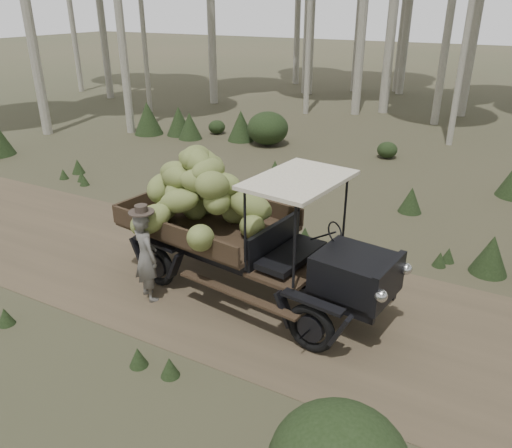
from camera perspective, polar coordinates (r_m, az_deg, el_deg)
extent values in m
plane|color=#473D2B|center=(9.80, -9.86, -5.03)|extent=(120.00, 120.00, 0.00)
cube|color=brown|center=(9.80, -9.86, -5.01)|extent=(70.00, 4.00, 0.01)
cube|color=black|center=(7.62, 10.97, -5.36)|extent=(1.14, 1.10, 0.56)
cube|color=black|center=(7.44, 14.87, -6.54)|extent=(0.24, 1.03, 0.63)
cube|color=black|center=(8.19, 2.02, -1.91)|extent=(0.27, 1.43, 0.56)
cube|color=#38281C|center=(9.03, -5.51, -0.13)|extent=(3.08, 2.20, 0.08)
cube|color=#38281C|center=(9.61, -1.93, 2.70)|extent=(2.84, 0.44, 0.33)
cube|color=#38281C|center=(8.36, -9.71, -1.07)|extent=(2.84, 0.44, 0.33)
cube|color=#38281C|center=(9.90, -11.79, 2.86)|extent=(0.30, 1.83, 0.33)
cube|color=beige|center=(7.53, 4.92, 5.07)|extent=(1.40, 1.88, 0.06)
cube|color=black|center=(8.87, 1.48, -3.26)|extent=(4.67, 0.72, 0.18)
cube|color=black|center=(8.32, -1.58, -5.26)|extent=(4.67, 0.72, 0.18)
torus|color=black|center=(8.66, 11.82, -6.43)|extent=(0.79, 0.24, 0.78)
torus|color=black|center=(7.42, 6.30, -11.76)|extent=(0.79, 0.24, 0.78)
torus|color=black|center=(10.16, -4.50, -1.15)|extent=(0.79, 0.24, 0.78)
torus|color=black|center=(9.12, -11.17, -4.68)|extent=(0.79, 0.24, 0.78)
sphere|color=beige|center=(7.78, 16.77, -4.94)|extent=(0.18, 0.18, 0.18)
sphere|color=beige|center=(7.02, 14.09, -7.97)|extent=(0.18, 0.18, 0.18)
ellipsoid|color=olive|center=(8.96, -1.80, 1.79)|extent=(0.89, 0.97, 0.67)
ellipsoid|color=olive|center=(8.46, -8.74, 2.63)|extent=(0.89, 0.54, 0.61)
ellipsoid|color=olive|center=(8.15, -5.00, 4.38)|extent=(0.68, 0.87, 0.67)
ellipsoid|color=olive|center=(8.39, -5.46, 6.05)|extent=(0.51, 0.77, 0.45)
ellipsoid|color=olive|center=(9.88, -7.07, 3.75)|extent=(0.88, 0.68, 0.60)
ellipsoid|color=olive|center=(8.71, -3.54, 3.58)|extent=(0.85, 0.62, 0.72)
ellipsoid|color=olive|center=(8.46, -3.93, 4.50)|extent=(0.77, 0.43, 0.52)
ellipsoid|color=olive|center=(8.71, -6.85, 7.05)|extent=(0.78, 0.38, 0.54)
ellipsoid|color=olive|center=(9.29, -7.14, 1.95)|extent=(0.84, 0.77, 0.58)
ellipsoid|color=olive|center=(8.36, -4.47, 2.68)|extent=(0.77, 0.87, 0.54)
ellipsoid|color=olive|center=(8.34, -5.96, 4.88)|extent=(0.95, 0.86, 0.54)
ellipsoid|color=olive|center=(8.61, -6.88, 7.18)|extent=(0.92, 0.82, 0.46)
ellipsoid|color=olive|center=(9.20, -0.91, 2.04)|extent=(0.92, 0.84, 0.71)
ellipsoid|color=olive|center=(9.28, -10.70, 4.05)|extent=(0.51, 0.77, 0.68)
ellipsoid|color=olive|center=(8.99, -7.76, 5.92)|extent=(0.84, 0.69, 0.51)
ellipsoid|color=olive|center=(8.77, -6.96, 7.07)|extent=(0.81, 0.73, 0.58)
ellipsoid|color=olive|center=(9.45, -5.61, 2.68)|extent=(0.85, 0.92, 0.63)
ellipsoid|color=olive|center=(8.41, -0.81, 2.21)|extent=(1.01, 0.65, 0.70)
ellipsoid|color=olive|center=(8.85, -9.19, 5.90)|extent=(0.81, 0.51, 0.50)
ellipsoid|color=olive|center=(8.73, -6.84, 7.43)|extent=(0.60, 0.89, 0.60)
ellipsoid|color=olive|center=(9.16, -10.25, 1.72)|extent=(0.48, 0.80, 0.47)
ellipsoid|color=olive|center=(8.93, -4.91, 4.20)|extent=(0.87, 1.03, 0.57)
ellipsoid|color=olive|center=(8.98, -4.93, 6.35)|extent=(0.72, 0.94, 0.43)
ellipsoid|color=olive|center=(8.89, -6.28, 7.10)|extent=(0.95, 0.58, 0.66)
ellipsoid|color=olive|center=(8.36, -0.44, -0.28)|extent=(0.82, 0.87, 0.63)
ellipsoid|color=olive|center=(8.77, -9.16, 3.42)|extent=(0.74, 0.80, 0.53)
ellipsoid|color=olive|center=(8.84, -9.08, 5.37)|extent=(1.02, 0.85, 0.59)
ellipsoid|color=olive|center=(8.54, -11.96, 0.50)|extent=(0.99, 0.86, 0.77)
ellipsoid|color=olive|center=(7.81, -6.34, -1.59)|extent=(0.76, 0.94, 0.71)
imported|color=#5C5954|center=(8.58, -12.46, -3.68)|extent=(0.69, 0.59, 1.59)
cylinder|color=#372D26|center=(8.24, -12.97, 1.35)|extent=(0.57, 0.57, 0.02)
cylinder|color=#372D26|center=(8.22, -13.00, 1.69)|extent=(0.28, 0.28, 0.13)
cone|color=#233319|center=(19.56, -8.81, 11.57)|extent=(0.97, 0.97, 1.08)
cone|color=#233319|center=(12.65, 17.30, 2.66)|extent=(0.57, 0.57, 0.63)
cone|color=#233319|center=(14.09, 2.18, 6.00)|extent=(0.59, 0.59, 0.65)
ellipsoid|color=#233319|center=(17.94, 1.35, 10.88)|extent=(1.45, 1.45, 1.16)
cone|color=#233319|center=(15.83, -19.70, 6.23)|extent=(0.39, 0.39, 0.43)
cone|color=#233319|center=(18.54, -1.74, 11.18)|extent=(0.99, 0.99, 1.10)
ellipsoid|color=#233319|center=(16.98, 14.77, 8.19)|extent=(0.66, 0.66, 0.52)
cone|color=#233319|center=(18.94, -7.58, 11.07)|extent=(0.88, 0.88, 0.98)
cone|color=#233319|center=(10.32, 25.28, -3.17)|extent=(0.69, 0.69, 0.77)
cone|color=#233319|center=(19.91, -12.27, 11.75)|extent=(1.11, 1.11, 1.23)
ellipsoid|color=#233319|center=(19.63, -4.50, 11.00)|extent=(0.65, 0.65, 0.52)
cone|color=#233319|center=(10.75, 5.60, -1.11)|extent=(0.27, 0.27, 0.30)
cone|color=#233319|center=(7.18, -9.84, -15.79)|extent=(0.27, 0.27, 0.30)
cone|color=#233319|center=(10.53, 21.12, -3.31)|extent=(0.27, 0.27, 0.30)
cone|color=#233319|center=(15.10, -19.32, 5.17)|extent=(0.27, 0.27, 0.30)
cone|color=#233319|center=(14.74, -19.06, 4.76)|extent=(0.27, 0.27, 0.30)
cone|color=#233319|center=(8.97, -26.74, -9.39)|extent=(0.27, 0.27, 0.30)
cone|color=#233319|center=(10.31, 20.26, -3.78)|extent=(0.27, 0.27, 0.30)
cone|color=#233319|center=(15.49, -21.15, 5.36)|extent=(0.27, 0.27, 0.30)
cone|color=#233319|center=(7.44, -13.33, -14.55)|extent=(0.27, 0.27, 0.30)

